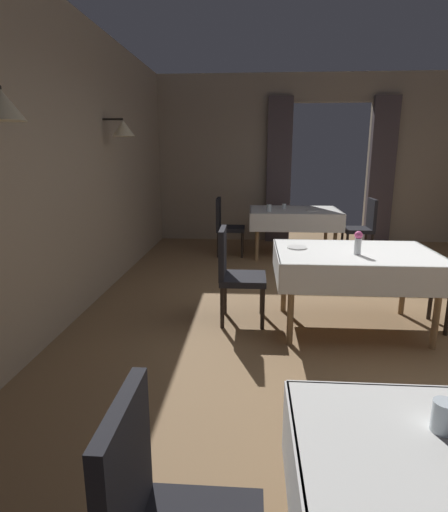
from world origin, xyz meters
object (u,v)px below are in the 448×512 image
(glass_near_b, at_px, (444,416))
(glass_far_b, at_px, (269,208))
(glass_far_c, at_px, (284,206))
(dining_table_far, at_px, (294,215))
(plate_far_a, at_px, (312,210))
(chair_far_left, at_px, (226,224))
(flower_vase_mid, at_px, (358,242))
(plate_mid_b, at_px, (297,247))
(dining_table_mid, at_px, (355,260))
(chair_far_right, at_px, (363,225))
(chair_mid_left, at_px, (235,271))

(glass_near_b, xyz_separation_m, glass_far_b, (-0.37, 5.19, 0.00))
(glass_far_c, bearing_deg, dining_table_far, -22.54)
(plate_far_a, bearing_deg, chair_far_left, 176.30)
(glass_near_b, xyz_separation_m, plate_far_a, (0.31, 5.32, -0.05))
(flower_vase_mid, height_order, plate_mid_b, flower_vase_mid)
(plate_far_a, bearing_deg, glass_near_b, -93.31)
(glass_far_b, height_order, glass_far_c, glass_far_b)
(dining_table_mid, height_order, glass_far_c, glass_far_c)
(chair_far_right, height_order, flower_vase_mid, flower_vase_mid)
(dining_table_far, height_order, chair_far_right, chair_far_right)
(dining_table_mid, bearing_deg, plate_far_a, 90.32)
(chair_far_left, relative_size, chair_far_right, 1.00)
(dining_table_mid, distance_m, plate_far_a, 2.77)
(glass_far_c, bearing_deg, chair_mid_left, -103.12)
(dining_table_mid, relative_size, chair_mid_left, 1.56)
(chair_mid_left, xyz_separation_m, plate_far_a, (1.09, 2.66, 0.24))
(flower_vase_mid, distance_m, plate_mid_b, 0.56)
(dining_table_far, xyz_separation_m, flower_vase_mid, (0.27, -3.03, 0.20))
(glass_near_b, relative_size, glass_far_c, 1.26)
(dining_table_mid, bearing_deg, glass_far_c, 98.44)
(flower_vase_mid, height_order, plate_far_a, flower_vase_mid)
(dining_table_mid, bearing_deg, glass_near_b, -97.20)
(chair_mid_left, relative_size, glass_far_b, 8.49)
(glass_far_c, bearing_deg, flower_vase_mid, -82.19)
(chair_far_left, bearing_deg, dining_table_far, 2.73)
(dining_table_far, relative_size, glass_near_b, 13.51)
(dining_table_far, relative_size, plate_mid_b, 7.50)
(chair_far_left, height_order, glass_near_b, chair_far_left)
(chair_mid_left, distance_m, flower_vase_mid, 1.17)
(dining_table_far, xyz_separation_m, glass_far_b, (-0.41, -0.27, 0.14))
(glass_far_c, bearing_deg, plate_far_a, -25.78)
(glass_near_b, height_order, plate_far_a, glass_near_b)
(chair_mid_left, bearing_deg, glass_far_b, 80.72)
(chair_far_left, relative_size, glass_far_c, 11.19)
(dining_table_far, relative_size, glass_far_c, 17.04)
(dining_table_mid, distance_m, dining_table_far, 2.92)
(glass_near_b, bearing_deg, glass_far_b, 94.09)
(flower_vase_mid, bearing_deg, plate_far_a, 89.99)
(dining_table_far, xyz_separation_m, plate_mid_b, (-0.24, -2.81, 0.10))
(flower_vase_mid, relative_size, plate_far_a, 1.05)
(chair_far_left, bearing_deg, plate_far_a, -3.70)
(chair_mid_left, bearing_deg, flower_vase_mid, -11.78)
(flower_vase_mid, height_order, glass_far_b, flower_vase_mid)
(plate_mid_b, distance_m, glass_far_c, 2.87)
(glass_far_b, bearing_deg, dining_table_far, 33.06)
(flower_vase_mid, xyz_separation_m, plate_far_a, (0.00, 2.89, -0.11))
(chair_far_right, xyz_separation_m, flower_vase_mid, (-0.83, -3.01, 0.35))
(chair_far_left, xyz_separation_m, plate_mid_b, (0.85, -2.75, 0.24))
(dining_table_far, bearing_deg, chair_far_left, -177.27)
(chair_far_left, bearing_deg, chair_far_right, 0.90)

